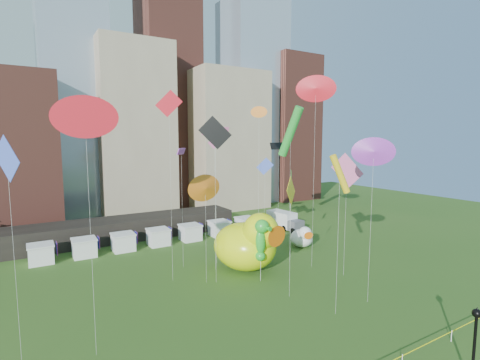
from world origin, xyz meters
TOP-DOWN VIEW (x-y plane):
  - skyline at (2.25, 61.06)m, footprint 101.00×23.00m
  - crane_right at (30.89, 64.00)m, footprint 23.00×1.00m
  - pavilion at (-4.00, 42.00)m, footprint 38.00×6.00m
  - vendor_tents at (1.02, 36.00)m, footprint 33.24×2.80m
  - big_duck at (6.76, 20.74)m, footprint 8.55×10.01m
  - small_duck at (18.19, 24.39)m, footprint 3.80×4.48m
  - seahorse_green at (6.21, 17.21)m, footprint 1.86×2.14m
  - seahorse_purple at (9.26, 22.71)m, footprint 1.35×1.59m
  - lamppost at (7.78, -3.53)m, footprint 0.55×0.55m
  - box_truck at (22.61, 34.25)m, footprint 3.33×7.06m
  - kite_0 at (-11.50, 12.15)m, footprint 2.85×0.81m
  - kite_1 at (4.65, 24.73)m, footprint 3.32×1.03m
  - kite_2 at (19.18, 31.39)m, footprint 3.52×0.83m
  - kite_3 at (16.23, 24.91)m, footprint 1.87×4.20m
  - kite_4 at (7.67, 7.69)m, footprint 2.07×1.07m
  - kite_5 at (-16.07, 13.45)m, footprint 1.46×2.72m
  - kite_6 at (10.27, 23.80)m, footprint 1.12×1.13m
  - kite_7 at (12.00, 7.81)m, footprint 2.20×1.93m
  - kite_8 at (13.92, 17.66)m, footprint 2.43×2.44m
  - kite_9 at (3.60, 22.87)m, footprint 1.65×0.29m
  - kite_10 at (1.91, 19.48)m, footprint 2.99×1.80m
  - kite_11 at (12.81, 20.48)m, footprint 1.35×1.76m
  - kite_12 at (6.36, 12.53)m, footprint 2.33×1.65m
  - kite_13 at (11.38, 24.02)m, footprint 1.77×1.42m
  - kite_14 at (0.96, 19.95)m, footprint 2.85×1.04m
  - kite_15 at (0.69, 25.80)m, footprint 1.82×2.10m
  - kite_16 at (-1.96, 22.29)m, footprint 2.60×1.10m
  - kite_17 at (15.21, 13.82)m, footprint 1.12×3.68m

SIDE VIEW (x-z plane):
  - vendor_tents at x=1.02m, z-range -0.09..2.31m
  - small_duck at x=18.19m, z-range -0.13..3.06m
  - box_truck at x=22.61m, z-range 0.04..2.94m
  - pavilion at x=-4.00m, z-range 0.00..3.20m
  - seahorse_purple at x=9.26m, z-range 0.79..5.24m
  - lamppost at x=7.78m, z-range 0.59..5.87m
  - big_duck at x=6.76m, z-range -0.29..6.81m
  - seahorse_green at x=6.21m, z-range 1.53..8.36m
  - kite_14 at x=0.96m, z-range 4.41..16.08m
  - kite_11 at x=12.81m, z-range 4.51..16.09m
  - kite_12 at x=6.36m, z-range 4.41..16.29m
  - kite_13 at x=11.38m, z-range 5.14..18.14m
  - kite_17 at x=15.21m, z-range 4.92..18.77m
  - kite_4 at x=7.67m, z-range 5.35..19.45m
  - kite_15 at x=0.69m, z-range 6.66..20.95m
  - kite_5 at x=-16.07m, z-range 6.11..21.75m
  - kite_7 at x=12.00m, z-range 6.44..21.95m
  - kite_2 at x=19.18m, z-range 6.81..21.61m
  - kite_9 at x=3.60m, z-range 6.45..22.30m
  - kite_10 at x=1.91m, z-range 6.95..24.69m
  - kite_1 at x=4.65m, z-range 7.82..24.62m
  - kite_3 at x=16.23m, z-range 6.44..26.24m
  - kite_0 at x=-11.50m, z-range 7.68..25.90m
  - kite_6 at x=10.27m, z-range 8.86..28.25m
  - kite_16 at x=-1.96m, z-range 8.41..28.81m
  - kite_8 at x=13.92m, z-range 9.76..32.38m
  - skyline at x=2.25m, z-range -12.56..55.44m
  - crane_right at x=30.89m, z-range 8.90..84.90m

